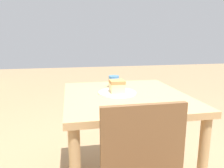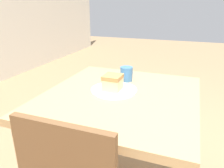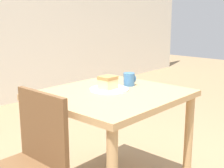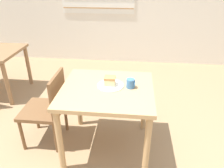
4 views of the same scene
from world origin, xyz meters
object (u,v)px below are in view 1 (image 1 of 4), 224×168
(plate, at_px, (117,93))
(coffee_mug, at_px, (114,81))
(dining_table_near, at_px, (125,110))
(cake_slice, at_px, (117,86))

(plate, height_order, coffee_mug, coffee_mug)
(plate, bearing_deg, dining_table_near, -120.29)
(dining_table_near, relative_size, cake_slice, 8.46)
(cake_slice, height_order, coffee_mug, cake_slice)
(dining_table_near, distance_m, plate, 0.14)
(plate, relative_size, coffee_mug, 2.85)
(coffee_mug, bearing_deg, dining_table_near, -171.21)
(plate, height_order, cake_slice, cake_slice)
(cake_slice, bearing_deg, plate, -32.62)
(cake_slice, xyz_separation_m, coffee_mug, (0.21, -0.02, -0.01))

